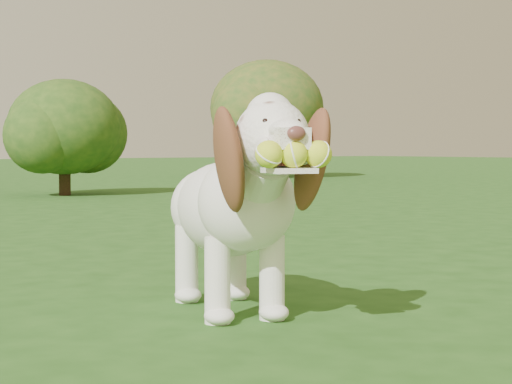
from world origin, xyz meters
TOP-DOWN VIEW (x-y plane):
  - ground at (0.00, 0.00)m, footprint 80.00×80.00m
  - dog at (-0.10, 0.26)m, footprint 0.64×1.15m
  - shrub_c at (2.62, 7.65)m, footprint 1.38×1.38m
  - shrub_h at (8.44, 11.07)m, footprint 2.22×2.22m

SIDE VIEW (x-z plane):
  - ground at x=0.00m, z-range 0.00..0.00m
  - dog at x=-0.10m, z-range 0.02..0.79m
  - shrub_c at x=2.62m, z-range 0.13..1.56m
  - shrub_h at x=8.44m, z-range 0.20..2.51m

